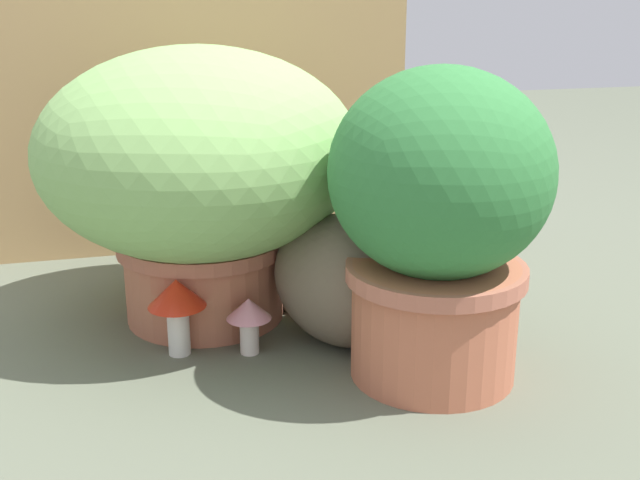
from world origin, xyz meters
TOP-DOWN VIEW (x-y plane):
  - ground_plane at (0.00, 0.00)m, footprint 6.00×6.00m
  - cardboard_backdrop at (-0.03, 0.55)m, footprint 1.03×0.03m
  - grass_planter at (-0.02, 0.15)m, footprint 0.55×0.55m
  - leafy_planter at (0.28, -0.17)m, footprint 0.32×0.32m
  - cat at (0.19, -0.04)m, footprint 0.28×0.38m
  - mushroom_ornament_pink at (0.03, -0.03)m, footprint 0.07×0.07m
  - mushroom_ornament_red at (-0.08, -0.00)m, footprint 0.09×0.09m

SIDE VIEW (x-z plane):
  - ground_plane at x=0.00m, z-range 0.00..0.00m
  - mushroom_ornament_pink at x=0.03m, z-range 0.02..0.11m
  - mushroom_ornament_red at x=-0.08m, z-range 0.03..0.16m
  - cat at x=0.19m, z-range -0.04..0.28m
  - leafy_planter at x=0.28m, z-range 0.02..0.49m
  - grass_planter at x=-0.02m, z-range 0.04..0.52m
  - cardboard_backdrop at x=-0.03m, z-range 0.00..0.71m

